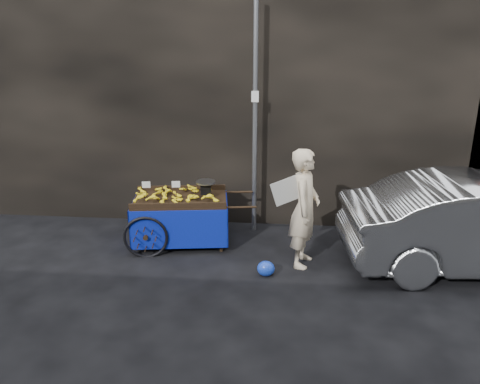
# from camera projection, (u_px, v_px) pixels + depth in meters

# --- Properties ---
(ground) EXTENTS (80.00, 80.00, 0.00)m
(ground) POSITION_uv_depth(u_px,v_px,m) (230.00, 262.00, 7.31)
(ground) COLOR black
(ground) RESTS_ON ground
(building_wall) EXTENTS (13.50, 2.00, 5.00)m
(building_wall) POSITION_uv_depth(u_px,v_px,m) (264.00, 82.00, 8.93)
(building_wall) COLOR black
(building_wall) RESTS_ON ground
(street_pole) EXTENTS (0.12, 0.10, 4.00)m
(street_pole) POSITION_uv_depth(u_px,v_px,m) (255.00, 120.00, 7.87)
(street_pole) COLOR slate
(street_pole) RESTS_ON ground
(banana_cart) EXTENTS (2.23, 1.26, 1.15)m
(banana_cart) POSITION_uv_depth(u_px,v_px,m) (177.00, 203.00, 7.76)
(banana_cart) COLOR black
(banana_cart) RESTS_ON ground
(vendor) EXTENTS (0.81, 0.74, 1.82)m
(vendor) POSITION_uv_depth(u_px,v_px,m) (304.00, 208.00, 6.97)
(vendor) COLOR beige
(vendor) RESTS_ON ground
(plastic_bag) EXTENTS (0.26, 0.21, 0.23)m
(plastic_bag) POSITION_uv_depth(u_px,v_px,m) (266.00, 269.00, 6.85)
(plastic_bag) COLOR #1839BA
(plastic_bag) RESTS_ON ground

